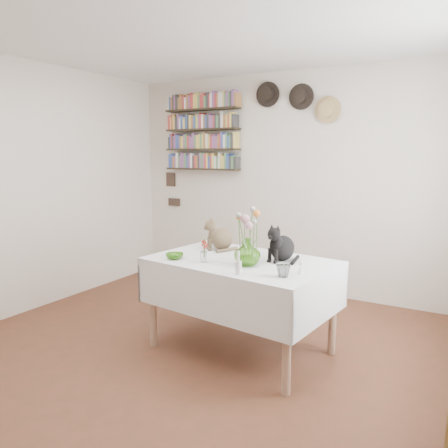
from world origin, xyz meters
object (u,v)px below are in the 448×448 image
Objects in this scene: tabby_cat at (222,233)px; black_cat at (283,241)px; flower_vase at (247,252)px; bookshelf_unit at (202,133)px; dining_table at (241,282)px.

tabby_cat is 0.62m from black_cat.
flower_vase is (0.45, -0.40, -0.04)m from tabby_cat.
tabby_cat is 1.98m from bookshelf_unit.
dining_table is at bearing -49.20° from bookshelf_unit.
tabby_cat is 0.29× the size of bookshelf_unit.
black_cat is 2.43m from bookshelf_unit.
black_cat is at bearing -41.12° from bookshelf_unit.
dining_table is 7.26× the size of flower_vase.
bookshelf_unit reaches higher than tabby_cat.
flower_vase is at bearing 5.51° from tabby_cat.
bookshelf_unit is (-1.08, 1.37, 0.94)m from tabby_cat.
tabby_cat is at bearing 138.57° from flower_vase.
dining_table is 1.51× the size of bookshelf_unit.
flower_vase is (0.12, -0.14, 0.29)m from dining_table.
flower_vase is (-0.16, -0.29, -0.05)m from black_cat.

